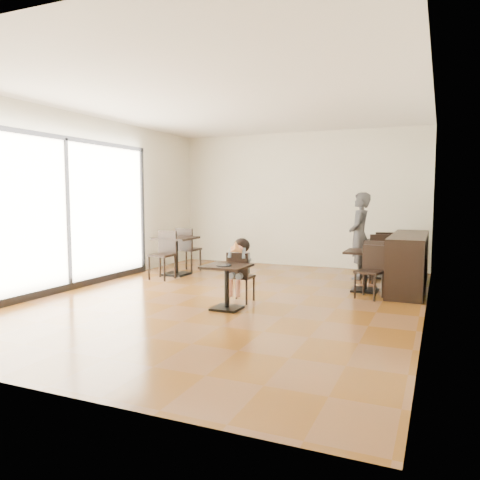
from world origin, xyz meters
The scene contains 23 objects.
floor centered at (0.00, 0.00, 0.00)m, with size 6.00×8.00×0.01m, color brown.
ceiling centered at (0.00, 0.00, 3.20)m, with size 6.00×8.00×0.01m, color white.
wall_back centered at (0.00, 4.00, 1.60)m, with size 6.00×0.01×3.20m, color silver.
wall_front centered at (0.00, -4.00, 1.60)m, with size 6.00×0.01×3.20m, color silver.
wall_left centered at (-3.00, 0.00, 1.60)m, with size 0.01×8.00×3.20m, color silver.
wall_right centered at (3.00, 0.00, 1.60)m, with size 0.01×8.00×3.20m, color silver.
storefront_window centered at (-2.97, -0.50, 1.40)m, with size 0.04×4.50×2.60m, color white.
child_table centered at (0.26, -0.69, 0.34)m, with size 0.63×0.63×0.67m, color black, non-canonical shape.
child_chair centered at (0.26, -0.14, 0.40)m, with size 0.36×0.36×0.81m, color black, non-canonical shape.
child centered at (0.26, -0.14, 0.51)m, with size 0.36×0.51×1.02m, color slate, non-canonical shape.
plate centered at (0.26, -0.79, 0.68)m, with size 0.23×0.23×0.01m, color black.
pizza_slice centered at (0.26, -0.33, 0.88)m, with size 0.24×0.18×0.05m, color #E9CE80, non-canonical shape.
adult_patron centered at (1.65, 2.74, 0.88)m, with size 0.64×0.42×1.76m, color #3D3E43.
cafe_table_mid centered at (1.96, 1.49, 0.36)m, with size 0.69×0.69×0.72m, color black, non-canonical shape.
cafe_table_left centered at (-2.02, 1.65, 0.41)m, with size 0.77×0.77×0.81m, color black, non-canonical shape.
cafe_table_back centered at (1.94, 3.04, 0.38)m, with size 0.73×0.73×0.77m, color black, non-canonical shape.
chair_mid_a centered at (2.10, 2.04, 0.44)m, with size 0.39×0.39×0.87m, color black, non-canonical shape.
chair_mid_b centered at (2.10, 0.94, 0.44)m, with size 0.39×0.39×0.87m, color black, non-canonical shape.
chair_left_a centered at (-2.02, 2.20, 0.49)m, with size 0.44×0.44×0.98m, color black, non-canonical shape.
chair_left_b centered at (-2.02, 1.10, 0.49)m, with size 0.44×0.44×0.98m, color black, non-canonical shape.
chair_back_a centered at (2.09, 3.50, 0.46)m, with size 0.42×0.42×0.93m, color black, non-canonical shape.
chair_back_b centered at (2.09, 2.49, 0.46)m, with size 0.42×0.42×0.93m, color black, non-canonical shape.
service_counter centered at (2.65, 2.00, 0.50)m, with size 0.60×2.40×1.00m, color black.
Camera 1 is at (3.16, -6.92, 1.70)m, focal length 35.00 mm.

